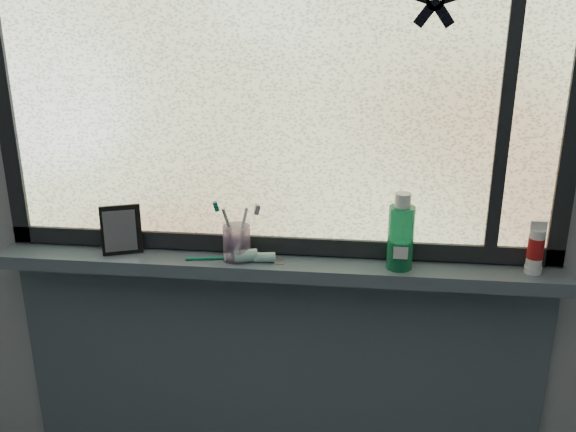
{
  "coord_description": "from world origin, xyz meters",
  "views": [
    {
      "loc": [
        0.23,
        -0.43,
        1.76
      ],
      "look_at": [
        0.06,
        1.05,
        1.22
      ],
      "focal_mm": 40.0,
      "sensor_mm": 36.0,
      "label": 1
    }
  ],
  "objects_px": {
    "vanity_mirror": "(121,230)",
    "mouthwash_bottle": "(401,231)",
    "cream_tube": "(536,246)",
    "toothbrush_cup": "(237,243)"
  },
  "relations": [
    {
      "from": "toothbrush_cup",
      "to": "mouthwash_bottle",
      "type": "relative_size",
      "value": 0.57
    },
    {
      "from": "mouthwash_bottle",
      "to": "cream_tube",
      "type": "relative_size",
      "value": 1.68
    },
    {
      "from": "vanity_mirror",
      "to": "cream_tube",
      "type": "relative_size",
      "value": 1.35
    },
    {
      "from": "vanity_mirror",
      "to": "mouthwash_bottle",
      "type": "distance_m",
      "value": 0.8
    },
    {
      "from": "toothbrush_cup",
      "to": "mouthwash_bottle",
      "type": "bearing_deg",
      "value": -0.77
    },
    {
      "from": "mouthwash_bottle",
      "to": "vanity_mirror",
      "type": "bearing_deg",
      "value": 178.89
    },
    {
      "from": "vanity_mirror",
      "to": "mouthwash_bottle",
      "type": "bearing_deg",
      "value": -21.78
    },
    {
      "from": "vanity_mirror",
      "to": "cream_tube",
      "type": "bearing_deg",
      "value": -20.96
    },
    {
      "from": "cream_tube",
      "to": "mouthwash_bottle",
      "type": "bearing_deg",
      "value": -178.47
    },
    {
      "from": "toothbrush_cup",
      "to": "cream_tube",
      "type": "xyz_separation_m",
      "value": [
        0.82,
        0.0,
        0.03
      ]
    }
  ]
}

